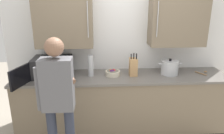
% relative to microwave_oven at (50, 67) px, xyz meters
% --- Properties ---
extents(back_wall_tiled, '(3.49, 0.44, 2.55)m').
position_rel_microwave_oven_xyz_m(back_wall_tiled, '(1.03, 0.27, 0.35)').
color(back_wall_tiled, white).
rests_on(back_wall_tiled, ground_plane).
extents(counter_unit, '(3.11, 0.65, 0.93)m').
position_rel_microwave_oven_xyz_m(counter_unit, '(1.03, -0.03, -0.60)').
color(counter_unit, '#756651').
rests_on(counter_unit, ground_plane).
extents(microwave_oven, '(0.67, 0.78, 0.28)m').
position_rel_microwave_oven_xyz_m(microwave_oven, '(0.00, 0.00, 0.00)').
color(microwave_oven, black).
rests_on(microwave_oven, counter_unit).
extents(fruit_bowl, '(0.21, 0.21, 0.10)m').
position_rel_microwave_oven_xyz_m(fruit_bowl, '(0.90, -0.02, -0.10)').
color(fruit_bowl, beige).
rests_on(fruit_bowl, counter_unit).
extents(wooden_spoon, '(0.20, 0.19, 0.02)m').
position_rel_microwave_oven_xyz_m(wooden_spoon, '(2.27, 0.00, -0.13)').
color(wooden_spoon, '#A37547').
rests_on(wooden_spoon, counter_unit).
extents(thermos_flask, '(0.08, 0.08, 0.31)m').
position_rel_microwave_oven_xyz_m(thermos_flask, '(0.58, -0.02, 0.02)').
color(thermos_flask, '#B7BABF').
rests_on(thermos_flask, counter_unit).
extents(stock_pot, '(0.35, 0.26, 0.24)m').
position_rel_microwave_oven_xyz_m(stock_pot, '(1.74, -0.01, -0.03)').
color(stock_pot, '#B7BABF').
rests_on(stock_pot, counter_unit).
extents(knife_block, '(0.11, 0.15, 0.34)m').
position_rel_microwave_oven_xyz_m(knife_block, '(1.20, -0.02, -0.01)').
color(knife_block, tan).
rests_on(knife_block, counter_unit).
extents(person_figure, '(0.44, 0.60, 1.65)m').
position_rel_microwave_oven_xyz_m(person_figure, '(0.25, -0.82, -0.08)').
color(person_figure, '#282D3D').
rests_on(person_figure, ground_plane).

